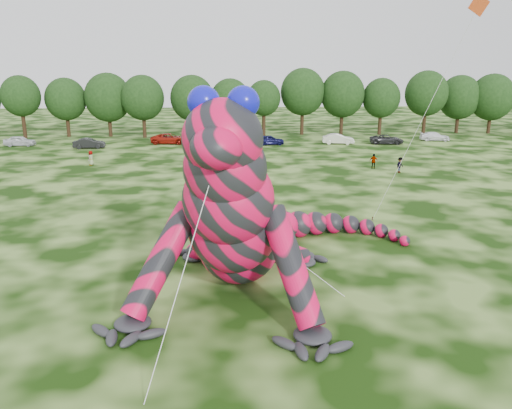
{
  "coord_description": "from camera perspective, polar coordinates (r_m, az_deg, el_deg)",
  "views": [
    {
      "loc": [
        -6.19,
        -21.94,
        10.27
      ],
      "look_at": [
        -4.45,
        1.05,
        4.0
      ],
      "focal_mm": 35.0,
      "sensor_mm": 36.0,
      "label": 1
    }
  ],
  "objects": [
    {
      "name": "tree_4",
      "position": [
        84.19,
        -20.86,
        10.33
      ],
      "size": [
        6.22,
        5.6,
        9.06
      ],
      "primitive_type": null,
      "color": "black",
      "rests_on": "ground"
    },
    {
      "name": "spectator_4",
      "position": [
        58.16,
        -18.33,
        5.06
      ],
      "size": [
        0.72,
        0.9,
        1.6
      ],
      "primitive_type": "imported",
      "rotation": [
        0.0,
        0.0,
        4.41
      ],
      "color": "gray",
      "rests_on": "ground"
    },
    {
      "name": "car_2",
      "position": [
        72.48,
        -9.83,
        7.43
      ],
      "size": [
        5.49,
        2.96,
        1.46
      ],
      "primitive_type": "imported",
      "rotation": [
        0.0,
        0.0,
        1.47
      ],
      "color": "#9B160C",
      "rests_on": "ground"
    },
    {
      "name": "tree_11",
      "position": [
        82.75,
        9.83,
        11.36
      ],
      "size": [
        7.01,
        6.31,
        10.07
      ],
      "primitive_type": null,
      "color": "black",
      "rests_on": "ground"
    },
    {
      "name": "tree_15",
      "position": [
        91.54,
        25.31,
        10.37
      ],
      "size": [
        7.17,
        6.45,
        9.63
      ],
      "primitive_type": null,
      "color": "black",
      "rests_on": "ground"
    },
    {
      "name": "spectator_1",
      "position": [
        47.06,
        -0.32,
        3.65
      ],
      "size": [
        0.97,
        0.86,
        1.68
      ],
      "primitive_type": "imported",
      "rotation": [
        0.0,
        0.0,
        3.46
      ],
      "color": "gray",
      "rests_on": "ground"
    },
    {
      "name": "tree_3",
      "position": [
        84.53,
        -25.19,
        10.03
      ],
      "size": [
        5.81,
        5.23,
        9.44
      ],
      "primitive_type": null,
      "color": "black",
      "rests_on": "ground"
    },
    {
      "name": "tree_12",
      "position": [
        84.08,
        14.08,
        10.82
      ],
      "size": [
        5.99,
        5.39,
        8.97
      ],
      "primitive_type": null,
      "color": "black",
      "rests_on": "ground"
    },
    {
      "name": "tree_13",
      "position": [
        85.96,
        18.83,
        10.94
      ],
      "size": [
        6.83,
        6.15,
        10.13
      ],
      "primitive_type": null,
      "color": "black",
      "rests_on": "ground"
    },
    {
      "name": "tree_9",
      "position": [
        79.84,
        0.9,
        10.95
      ],
      "size": [
        5.27,
        4.74,
        8.68
      ],
      "primitive_type": null,
      "color": "black",
      "rests_on": "ground"
    },
    {
      "name": "car_7",
      "position": [
        79.25,
        19.75,
        7.34
      ],
      "size": [
        4.58,
        2.49,
        1.26
      ],
      "primitive_type": "imported",
      "rotation": [
        0.0,
        0.0,
        1.4
      ],
      "color": "white",
      "rests_on": "ground"
    },
    {
      "name": "ground",
      "position": [
        25.0,
        10.54,
        -9.31
      ],
      "size": [
        240.0,
        240.0,
        0.0
      ],
      "primitive_type": "plane",
      "color": "#16330A",
      "rests_on": "ground"
    },
    {
      "name": "car_3",
      "position": [
        71.17,
        -2.77,
        7.45
      ],
      "size": [
        4.73,
        1.93,
        1.37
      ],
      "primitive_type": "imported",
      "rotation": [
        0.0,
        0.0,
        1.57
      ],
      "color": "silver",
      "rests_on": "ground"
    },
    {
      "name": "tree_14",
      "position": [
        90.06,
        22.19,
        10.57
      ],
      "size": [
        6.82,
        6.14,
        9.4
      ],
      "primitive_type": null,
      "color": "black",
      "rests_on": "ground"
    },
    {
      "name": "car_4",
      "position": [
        70.36,
        1.54,
        7.39
      ],
      "size": [
        4.29,
        2.1,
        1.41
      ],
      "primitive_type": "imported",
      "rotation": [
        0.0,
        0.0,
        1.68
      ],
      "color": "#101043",
      "rests_on": "ground"
    },
    {
      "name": "car_6",
      "position": [
        73.66,
        14.71,
        7.22
      ],
      "size": [
        4.99,
        2.84,
        1.31
      ],
      "primitive_type": "imported",
      "rotation": [
        0.0,
        0.0,
        1.43
      ],
      "color": "#29292C",
      "rests_on": "ground"
    },
    {
      "name": "car_1",
      "position": [
        70.82,
        -18.52,
        6.65
      ],
      "size": [
        4.26,
        1.81,
        1.37
      ],
      "primitive_type": "imported",
      "rotation": [
        0.0,
        0.0,
        1.66
      ],
      "color": "black",
      "rests_on": "ground"
    },
    {
      "name": "car_0",
      "position": [
        76.64,
        -25.39,
        6.58
      ],
      "size": [
        4.17,
        1.74,
        1.41
      ],
      "primitive_type": "imported",
      "rotation": [
        0.0,
        0.0,
        1.59
      ],
      "color": "silver",
      "rests_on": "ground"
    },
    {
      "name": "inflatable_gecko",
      "position": [
        24.62,
        -1.51,
        2.51
      ],
      "size": [
        19.99,
        22.36,
        9.71
      ],
      "primitive_type": null,
      "rotation": [
        0.0,
        0.0,
        -0.21
      ],
      "color": "#DF0A44",
      "rests_on": "ground"
    },
    {
      "name": "car_5",
      "position": [
        72.13,
        9.38,
        7.41
      ],
      "size": [
        4.63,
        2.25,
        1.46
      ],
      "primitive_type": "imported",
      "rotation": [
        0.0,
        0.0,
        1.41
      ],
      "color": "silver",
      "rests_on": "ground"
    },
    {
      "name": "tree_8",
      "position": [
        79.16,
        -2.96,
        10.99
      ],
      "size": [
        6.14,
        5.53,
        8.94
      ],
      "primitive_type": null,
      "color": "black",
      "rests_on": "ground"
    },
    {
      "name": "tree_7",
      "position": [
        79.03,
        -7.29,
        11.08
      ],
      "size": [
        6.68,
        6.01,
        9.48
      ],
      "primitive_type": null,
      "color": "black",
      "rests_on": "ground"
    },
    {
      "name": "flying_kite",
      "position": [
        32.21,
        23.26,
        18.51
      ],
      "size": [
        4.62,
        4.96,
        14.89
      ],
      "color": "#D6471A",
      "rests_on": "ground"
    },
    {
      "name": "tree_10",
      "position": [
        81.81,
        5.34,
        11.63
      ],
      "size": [
        7.09,
        6.38,
        10.5
      ],
      "primitive_type": null,
      "color": "black",
      "rests_on": "ground"
    },
    {
      "name": "tree_6",
      "position": [
        79.63,
        -12.77,
        10.87
      ],
      "size": [
        6.52,
        5.86,
        9.49
      ],
      "primitive_type": null,
      "color": "black",
      "rests_on": "ground"
    },
    {
      "name": "spectator_2",
      "position": [
        53.17,
        16.14,
        4.35
      ],
      "size": [
        1.18,
        1.12,
        1.61
      ],
      "primitive_type": "imported",
      "rotation": [
        0.0,
        0.0,
        0.69
      ],
      "color": "gray",
      "rests_on": "ground"
    },
    {
      "name": "spectator_3",
      "position": [
        54.76,
        13.3,
        4.83
      ],
      "size": [
        1.0,
        0.63,
        1.58
      ],
      "primitive_type": "imported",
      "rotation": [
        0.0,
        0.0,
        2.86
      ],
      "color": "gray",
      "rests_on": "ground"
    },
    {
      "name": "tree_5",
      "position": [
        82.32,
        -16.51,
        10.86
      ],
      "size": [
        7.16,
        6.44,
        9.8
      ],
      "primitive_type": null,
      "color": "black",
      "rests_on": "ground"
    }
  ]
}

